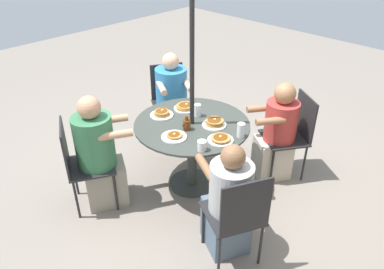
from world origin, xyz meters
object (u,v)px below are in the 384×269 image
at_px(diner_south, 172,104).
at_px(patio_chair_north, 238,214).
at_px(patio_table, 192,136).
at_px(patio_chair_west, 81,161).
at_px(diner_north, 228,204).
at_px(coffee_cup, 202,146).
at_px(pancake_plate_c, 214,123).
at_px(drinking_glass_b, 198,110).
at_px(patio_chair_east, 293,131).
at_px(drinking_glass_a, 241,130).
at_px(diner_west, 100,157).
at_px(pancake_plate_a, 185,107).
at_px(pancake_plate_b, 162,114).
at_px(patio_chair_south, 169,97).
at_px(pancake_plate_d, 220,139).
at_px(diner_east, 277,135).
at_px(syrup_bottle, 187,124).
at_px(pancake_plate_e, 174,136).

bearing_deg(diner_south, patio_chair_north, 92.04).
relative_size(patio_table, diner_south, 1.00).
bearing_deg(patio_chair_west, diner_north, 50.90).
bearing_deg(coffee_cup, pancake_plate_c, -152.18).
height_order(coffee_cup, drinking_glass_b, drinking_glass_b).
xyz_separation_m(patio_chair_east, pancake_plate_c, (0.79, -0.43, 0.25)).
distance_m(patio_table, coffee_cup, 0.53).
xyz_separation_m(patio_chair_west, drinking_glass_a, (-1.10, 1.03, 0.29)).
bearing_deg(diner_south, diner_west, 45.84).
height_order(pancake_plate_a, pancake_plate_b, pancake_plate_b).
relative_size(patio_chair_east, drinking_glass_a, 6.67).
height_order(patio_chair_south, diner_west, diner_west).
xyz_separation_m(pancake_plate_d, drinking_glass_a, (-0.19, 0.09, 0.05)).
height_order(diner_east, patio_chair_south, diner_east).
distance_m(pancake_plate_a, coffee_cup, 0.80).
bearing_deg(patio_table, patio_chair_east, 146.03).
height_order(pancake_plate_a, syrup_bottle, syrup_bottle).
height_order(pancake_plate_a, drinking_glass_a, drinking_glass_a).
height_order(patio_chair_west, pancake_plate_a, patio_chair_west).
distance_m(patio_chair_north, diner_south, 2.03).
height_order(patio_chair_south, drinking_glass_a, patio_chair_south).
xyz_separation_m(patio_chair_south, diner_south, (0.09, 0.15, -0.01)).
xyz_separation_m(diner_north, drinking_glass_a, (-0.55, -0.33, 0.34)).
bearing_deg(patio_chair_south, diner_west, 50.74).
xyz_separation_m(patio_chair_west, diner_west, (-0.16, 0.09, 0.00)).
bearing_deg(patio_chair_north, diner_west, 129.17).
bearing_deg(syrup_bottle, patio_chair_south, -124.26).
distance_m(patio_chair_east, pancake_plate_a, 1.18).
distance_m(diner_north, diner_south, 1.85).
height_order(patio_chair_west, pancake_plate_c, patio_chair_west).
distance_m(diner_north, drinking_glass_a, 0.72).
bearing_deg(coffee_cup, drinking_glass_b, -132.96).
bearing_deg(coffee_cup, pancake_plate_e, -85.81).
height_order(diner_west, coffee_cup, diner_west).
relative_size(pancake_plate_c, drinking_glass_b, 1.84).
bearing_deg(diner_north, pancake_plate_a, 88.59).
distance_m(patio_chair_south, diner_west, 1.46).
relative_size(patio_chair_south, drinking_glass_a, 6.67).
bearing_deg(pancake_plate_c, drinking_glass_b, -95.90).
relative_size(diner_west, coffee_cup, 12.46).
relative_size(pancake_plate_c, pancake_plate_e, 1.00).
distance_m(pancake_plate_c, coffee_cup, 0.46).
bearing_deg(pancake_plate_a, patio_table, 57.76).
bearing_deg(drinking_glass_b, diner_south, -113.64).
xyz_separation_m(patio_table, pancake_plate_b, (0.11, -0.33, 0.18)).
xyz_separation_m(pancake_plate_c, drinking_glass_a, (-0.01, 0.31, 0.04)).
relative_size(diner_west, drinking_glass_b, 9.10).
bearing_deg(drinking_glass_a, pancake_plate_d, -24.78).
distance_m(pancake_plate_a, syrup_bottle, 0.43).
xyz_separation_m(drinking_glass_a, drinking_glass_b, (-0.01, -0.56, -0.00)).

